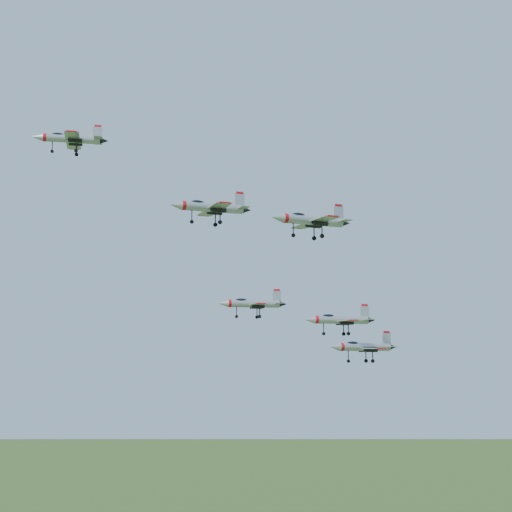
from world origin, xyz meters
name	(u,v)px	position (x,y,z in m)	size (l,w,h in m)	color
jet_lead	(69,139)	(-27.54, 15.82, 161.66)	(13.65, 11.36, 3.65)	#999EA4
jet_left_high	(210,207)	(-6.40, -4.21, 146.51)	(13.94, 11.48, 3.73)	#999EA4
jet_right_high	(310,220)	(5.63, -17.22, 142.82)	(13.43, 11.15, 3.59)	#999EA4
jet_left_low	(252,304)	(3.73, 4.92, 131.71)	(12.41, 10.35, 3.32)	#999EA4
jet_right_low	(339,320)	(11.29, -14.64, 128.20)	(11.52, 9.56, 3.08)	#999EA4
jet_trail	(363,347)	(23.73, 2.02, 124.19)	(13.50, 11.11, 3.62)	#999EA4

